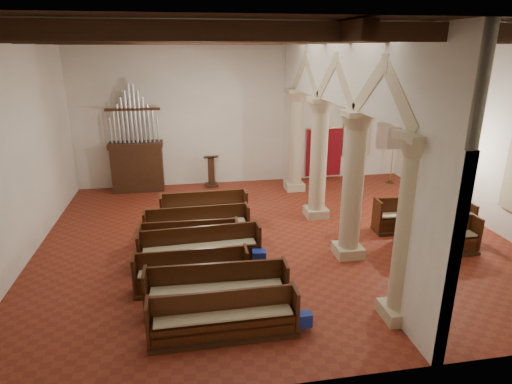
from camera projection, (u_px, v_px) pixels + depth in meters
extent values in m
plane|color=maroon|center=(274.00, 238.00, 13.23)|extent=(14.00, 14.00, 0.00)
plane|color=black|center=(278.00, 31.00, 11.30)|extent=(14.00, 14.00, 0.00)
cube|color=white|center=(245.00, 112.00, 17.86)|extent=(14.00, 0.02, 6.00)
cube|color=white|center=(358.00, 222.00, 6.66)|extent=(14.00, 0.02, 6.00)
cube|color=white|center=(14.00, 152.00, 11.14)|extent=(0.02, 12.00, 6.00)
cube|color=white|center=(494.00, 134.00, 13.39)|extent=(0.02, 12.00, 6.00)
cube|color=tan|center=(399.00, 312.00, 9.27)|extent=(0.75, 0.75, 0.30)
cylinder|color=tan|center=(409.00, 236.00, 8.69)|extent=(0.56, 0.56, 3.30)
cube|color=tan|center=(348.00, 250.00, 12.07)|extent=(0.75, 0.75, 0.30)
cylinder|color=tan|center=(353.00, 190.00, 11.49)|extent=(0.56, 0.56, 3.30)
cube|color=tan|center=(316.00, 212.00, 14.87)|extent=(0.75, 0.75, 0.30)
cylinder|color=tan|center=(318.00, 162.00, 14.29)|extent=(0.56, 0.56, 3.30)
cube|color=tan|center=(294.00, 186.00, 17.67)|extent=(0.75, 0.75, 0.30)
cylinder|color=tan|center=(295.00, 143.00, 17.09)|extent=(0.56, 0.56, 3.30)
cube|color=white|center=(340.00, 68.00, 11.90)|extent=(0.25, 11.90, 1.93)
cube|color=#2D664E|center=(444.00, 143.00, 15.98)|extent=(0.03, 1.00, 2.20)
cube|color=#2D664E|center=(357.00, 128.00, 18.90)|extent=(1.00, 0.03, 2.20)
cube|color=#3B1F12|center=(138.00, 169.00, 17.35)|extent=(2.00, 0.80, 1.80)
cube|color=#3B1F12|center=(136.00, 145.00, 17.03)|extent=(2.10, 0.85, 0.20)
cube|color=#321A10|center=(212.00, 185.00, 18.09)|extent=(0.53, 0.53, 0.11)
cube|color=#321A10|center=(211.00, 172.00, 17.91)|extent=(0.26, 0.26, 1.24)
cube|color=#321A10|center=(211.00, 157.00, 17.61)|extent=(0.58, 0.47, 0.22)
cube|color=maroon|center=(324.00, 153.00, 18.95)|extent=(1.60, 0.06, 2.10)
cylinder|color=gold|center=(325.00, 128.00, 18.57)|extent=(1.80, 0.04, 0.04)
cone|color=#3B1F12|center=(390.00, 181.00, 18.57)|extent=(0.39, 0.39, 0.13)
cylinder|color=gold|center=(393.00, 153.00, 18.17)|extent=(0.04, 0.04, 2.62)
cylinder|color=gold|center=(396.00, 125.00, 17.78)|extent=(0.04, 0.76, 0.03)
cube|color=navy|center=(395.00, 138.00, 17.94)|extent=(0.60, 0.03, 0.93)
cube|color=navy|center=(304.00, 319.00, 8.86)|extent=(0.29, 0.24, 0.29)
cube|color=#162398|center=(259.00, 257.00, 11.40)|extent=(0.40, 0.34, 0.36)
cube|color=#16169A|center=(221.00, 249.00, 11.93)|extent=(0.33, 0.30, 0.27)
cylinder|color=white|center=(247.00, 328.00, 8.73)|extent=(0.90, 0.43, 0.09)
cylinder|color=silver|center=(168.00, 290.00, 10.07)|extent=(0.94, 0.10, 0.09)
cube|color=#3B1F12|center=(224.00, 335.00, 8.68)|extent=(3.01, 0.66, 0.09)
cube|color=#48240F|center=(224.00, 326.00, 8.55)|extent=(2.86, 0.38, 0.42)
cube|color=#48240F|center=(223.00, 310.00, 8.68)|extent=(2.86, 0.08, 0.88)
cube|color=#48240F|center=(148.00, 322.00, 8.30)|extent=(0.07, 0.56, 0.88)
cube|color=#48240F|center=(295.00, 307.00, 8.78)|extent=(0.07, 0.56, 0.88)
cube|color=beige|center=(224.00, 316.00, 8.48)|extent=(2.75, 0.34, 0.05)
cube|color=#3B1F12|center=(218.00, 307.00, 9.62)|extent=(3.18, 0.81, 0.10)
cube|color=#3F180D|center=(217.00, 297.00, 9.48)|extent=(3.02, 0.51, 0.45)
cube|color=#3F180D|center=(216.00, 282.00, 9.62)|extent=(3.00, 0.18, 0.95)
cube|color=#3F180D|center=(145.00, 292.00, 9.22)|extent=(0.09, 0.60, 0.95)
cube|color=#3F180D|center=(284.00, 280.00, 9.72)|extent=(0.09, 0.60, 0.95)
cube|color=beige|center=(217.00, 287.00, 9.40)|extent=(2.89, 0.46, 0.05)
cube|color=#3B1F12|center=(192.00, 287.00, 10.42)|extent=(2.73, 0.66, 0.09)
cube|color=#3D170D|center=(192.00, 279.00, 10.29)|extent=(2.58, 0.38, 0.42)
cube|color=#3D170D|center=(191.00, 266.00, 10.41)|extent=(2.58, 0.07, 0.88)
cube|color=#3D170D|center=(134.00, 274.00, 10.06)|extent=(0.07, 0.56, 0.88)
cube|color=#3D170D|center=(246.00, 264.00, 10.49)|extent=(0.07, 0.56, 0.88)
cube|color=beige|center=(192.00, 270.00, 10.21)|extent=(2.48, 0.34, 0.05)
cube|color=#3B1F12|center=(201.00, 263.00, 11.56)|extent=(3.27, 0.85, 0.10)
cube|color=#49270F|center=(201.00, 255.00, 11.43)|extent=(3.11, 0.54, 0.45)
cube|color=#49270F|center=(200.00, 243.00, 11.56)|extent=(3.09, 0.21, 0.95)
cube|color=#49270F|center=(139.00, 250.00, 11.16)|extent=(0.10, 0.60, 0.95)
cube|color=#49270F|center=(258.00, 241.00, 11.67)|extent=(0.10, 0.60, 0.95)
cube|color=beige|center=(200.00, 246.00, 11.35)|extent=(2.98, 0.50, 0.05)
cube|color=#3B1F12|center=(190.00, 254.00, 12.07)|extent=(2.76, 0.76, 0.09)
cube|color=#461C0F|center=(190.00, 246.00, 11.95)|extent=(2.60, 0.47, 0.43)
cube|color=#461C0F|center=(189.00, 235.00, 12.07)|extent=(2.59, 0.15, 0.90)
cube|color=#461C0F|center=(140.00, 241.00, 11.72)|extent=(0.09, 0.57, 0.90)
cube|color=#461C0F|center=(237.00, 234.00, 12.15)|extent=(0.09, 0.57, 0.90)
cube|color=beige|center=(190.00, 239.00, 11.87)|extent=(2.49, 0.43, 0.05)
cube|color=#3B1F12|center=(198.00, 238.00, 13.08)|extent=(3.17, 0.75, 0.10)
cube|color=#46230F|center=(198.00, 231.00, 12.95)|extent=(3.01, 0.46, 0.44)
cube|color=#46230F|center=(197.00, 220.00, 13.08)|extent=(3.01, 0.14, 0.92)
cube|color=#46230F|center=(145.00, 226.00, 12.69)|extent=(0.08, 0.58, 0.92)
cube|color=#46230F|center=(248.00, 219.00, 13.18)|extent=(0.08, 0.58, 0.92)
cube|color=beige|center=(197.00, 223.00, 12.87)|extent=(2.89, 0.42, 0.05)
cube|color=#3B1F12|center=(205.00, 224.00, 14.13)|extent=(2.82, 0.81, 0.11)
cube|color=#3F150D|center=(205.00, 216.00, 13.99)|extent=(2.66, 0.48, 0.48)
cube|color=#3F150D|center=(204.00, 206.00, 14.13)|extent=(2.66, 0.13, 1.01)
cube|color=#3F150D|center=(162.00, 210.00, 13.75)|extent=(0.09, 0.64, 1.01)
cube|color=#3F150D|center=(245.00, 205.00, 14.19)|extent=(0.09, 0.64, 1.01)
cube|color=beige|center=(204.00, 208.00, 13.90)|extent=(2.56, 0.44, 0.05)
cube|color=#3B1F12|center=(445.00, 251.00, 12.23)|extent=(1.80, 0.74, 0.10)
cube|color=#461E0F|center=(447.00, 243.00, 12.09)|extent=(1.64, 0.43, 0.46)
cube|color=#461E0F|center=(444.00, 232.00, 12.23)|extent=(1.64, 0.10, 0.96)
cube|color=#461E0F|center=(419.00, 236.00, 11.94)|extent=(0.08, 0.61, 0.96)
cube|color=#461E0F|center=(474.00, 232.00, 12.21)|extent=(0.08, 0.61, 0.96)
cube|color=beige|center=(448.00, 235.00, 12.01)|extent=(1.57, 0.39, 0.05)
cube|color=#3B1F12|center=(435.00, 238.00, 13.04)|extent=(2.18, 0.78, 0.11)
cube|color=#481E0F|center=(438.00, 230.00, 12.89)|extent=(2.02, 0.46, 0.49)
cube|color=#481E0F|center=(434.00, 219.00, 13.04)|extent=(2.02, 0.10, 1.03)
cube|color=#481E0F|center=(405.00, 223.00, 12.71)|extent=(0.08, 0.65, 1.03)
cube|color=#481E0F|center=(469.00, 219.00, 13.04)|extent=(0.08, 0.65, 1.03)
cube|color=beige|center=(439.00, 222.00, 12.80)|extent=(1.94, 0.41, 0.05)
cube|color=#3B1F12|center=(405.00, 229.00, 13.70)|extent=(2.09, 0.81, 0.10)
cube|color=#45230E|center=(407.00, 222.00, 13.56)|extent=(1.93, 0.50, 0.47)
cube|color=#45230E|center=(404.00, 211.00, 13.70)|extent=(1.91, 0.15, 0.99)
cube|color=#45230E|center=(378.00, 215.00, 13.39)|extent=(0.10, 0.63, 0.99)
cube|color=#45230E|center=(436.00, 211.00, 13.71)|extent=(0.10, 0.63, 0.99)
cube|color=beige|center=(408.00, 214.00, 13.48)|extent=(1.85, 0.45, 0.05)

